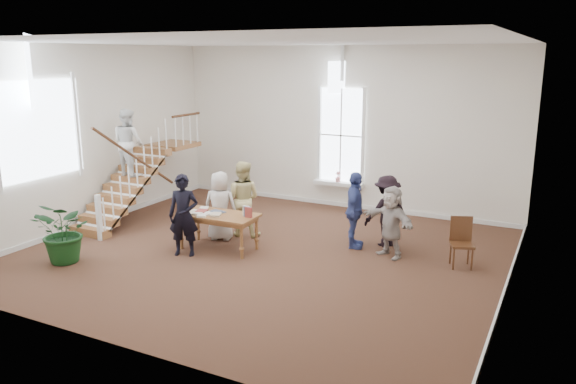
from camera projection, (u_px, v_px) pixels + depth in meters
The scene contains 12 objects.
ground at pixel (264, 253), 12.31m from camera, with size 10.00×10.00×0.00m, color #43281A.
room_shell at pixel (339, 193), 16.01m from camera, with size 10.49×10.00×10.00m.
staircase at pixel (131, 159), 14.49m from camera, with size 1.10×4.10×2.92m.
library_table at pixel (217, 217), 12.42m from camera, with size 1.78×0.95×0.88m.
police_officer at pixel (184, 215), 12.02m from camera, with size 0.65×0.43×1.78m, color black.
elderly_woman at pixel (220, 206), 13.07m from camera, with size 0.79×0.52×1.63m, color beige.
person_yellow at pixel (242, 199), 13.35m from camera, with size 0.88×0.69×1.82m, color #DBCD88.
woman_cluster_a at pixel (355, 210), 12.50m from camera, with size 1.02×0.42×1.74m, color #384687.
woman_cluster_b at pixel (387, 211), 12.64m from camera, with size 1.05×0.61×1.63m, color black.
woman_cluster_c at pixel (391, 222), 11.95m from camera, with size 1.44×0.46×1.56m, color #B4A8A2.
floor_plant at pixel (65, 232), 11.63m from camera, with size 1.20×1.04×1.33m, color #123915.
side_chair at pixel (461, 239), 11.47m from camera, with size 0.58×0.58×1.03m.
Camera 1 is at (5.76, -10.13, 4.22)m, focal length 35.00 mm.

